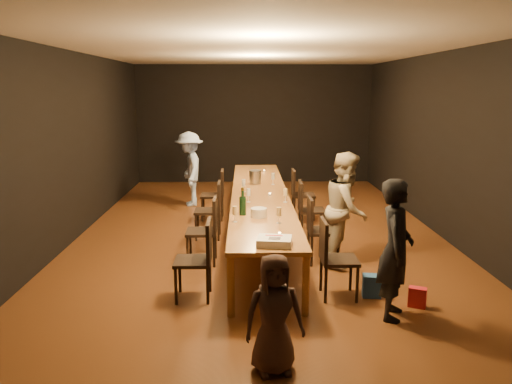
{
  "coord_description": "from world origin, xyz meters",
  "views": [
    {
      "loc": [
        -0.25,
        -7.89,
        2.41
      ],
      "look_at": [
        -0.09,
        -1.13,
        1.0
      ],
      "focal_mm": 35.0,
      "sensor_mm": 36.0,
      "label": 1
    }
  ],
  "objects_px": {
    "chair_left_3": "(212,195)",
    "woman_birthday": "(395,249)",
    "man_blue": "(190,169)",
    "champagne_bottle": "(243,201)",
    "woman_tan": "(347,209)",
    "birthday_cake": "(274,241)",
    "chair_right_0": "(339,259)",
    "chair_left_1": "(201,231)",
    "chair_left_0": "(193,260)",
    "chair_right_3": "(303,194)",
    "chair_left_2": "(208,210)",
    "table": "(260,196)",
    "chair_right_1": "(323,230)",
    "plate_stack": "(259,213)",
    "chair_right_2": "(312,210)",
    "ice_bucket": "(255,177)",
    "child": "(274,314)"
  },
  "relations": [
    {
      "from": "chair_left_3",
      "to": "woman_birthday",
      "type": "relative_size",
      "value": 0.62
    },
    {
      "from": "man_blue",
      "to": "champagne_bottle",
      "type": "height_order",
      "value": "man_blue"
    },
    {
      "from": "woman_tan",
      "to": "birthday_cake",
      "type": "bearing_deg",
      "value": 163.89
    },
    {
      "from": "chair_right_0",
      "to": "chair_left_3",
      "type": "relative_size",
      "value": 1.0
    },
    {
      "from": "chair_right_0",
      "to": "chair_left_1",
      "type": "distance_m",
      "value": 2.08
    },
    {
      "from": "chair_left_1",
      "to": "woman_tan",
      "type": "bearing_deg",
      "value": -92.1
    },
    {
      "from": "chair_left_0",
      "to": "chair_right_3",
      "type": "bearing_deg",
      "value": -25.28
    },
    {
      "from": "chair_left_0",
      "to": "chair_left_2",
      "type": "relative_size",
      "value": 1.0
    },
    {
      "from": "chair_left_3",
      "to": "champagne_bottle",
      "type": "xyz_separation_m",
      "value": [
        0.58,
        -2.63,
        0.47
      ]
    },
    {
      "from": "chair_right_0",
      "to": "table",
      "type": "bearing_deg",
      "value": -160.5
    },
    {
      "from": "chair_left_2",
      "to": "birthday_cake",
      "type": "height_order",
      "value": "chair_left_2"
    },
    {
      "from": "chair_right_1",
      "to": "champagne_bottle",
      "type": "distance_m",
      "value": 1.24
    },
    {
      "from": "chair_left_0",
      "to": "plate_stack",
      "type": "relative_size",
      "value": 4.36
    },
    {
      "from": "chair_left_1",
      "to": "plate_stack",
      "type": "relative_size",
      "value": 4.36
    },
    {
      "from": "chair_right_3",
      "to": "chair_left_0",
      "type": "height_order",
      "value": "same"
    },
    {
      "from": "chair_right_1",
      "to": "chair_left_2",
      "type": "relative_size",
      "value": 1.0
    },
    {
      "from": "chair_right_2",
      "to": "champagne_bottle",
      "type": "distance_m",
      "value": 1.88
    },
    {
      "from": "man_blue",
      "to": "woman_tan",
      "type": "bearing_deg",
      "value": 23.29
    },
    {
      "from": "woman_birthday",
      "to": "ice_bucket",
      "type": "xyz_separation_m",
      "value": [
        -1.39,
        3.76,
        0.11
      ]
    },
    {
      "from": "chair_left_1",
      "to": "chair_right_2",
      "type": "bearing_deg",
      "value": -54.78
    },
    {
      "from": "chair_left_3",
      "to": "champagne_bottle",
      "type": "height_order",
      "value": "champagne_bottle"
    },
    {
      "from": "chair_right_3",
      "to": "woman_birthday",
      "type": "xyz_separation_m",
      "value": [
        0.48,
        -4.13,
        0.29
      ]
    },
    {
      "from": "chair_right_2",
      "to": "plate_stack",
      "type": "relative_size",
      "value": 4.36
    },
    {
      "from": "chair_right_1",
      "to": "birthday_cake",
      "type": "distance_m",
      "value": 1.76
    },
    {
      "from": "chair_right_0",
      "to": "child",
      "type": "height_order",
      "value": "child"
    },
    {
      "from": "chair_left_0",
      "to": "birthday_cake",
      "type": "height_order",
      "value": "chair_left_0"
    },
    {
      "from": "chair_left_3",
      "to": "ice_bucket",
      "type": "bearing_deg",
      "value": -114.94
    },
    {
      "from": "chair_right_0",
      "to": "chair_right_2",
      "type": "relative_size",
      "value": 1.0
    },
    {
      "from": "woman_birthday",
      "to": "plate_stack",
      "type": "xyz_separation_m",
      "value": [
        -1.39,
        1.38,
        0.06
      ]
    },
    {
      "from": "ice_bucket",
      "to": "child",
      "type": "bearing_deg",
      "value": -89.3
    },
    {
      "from": "woman_birthday",
      "to": "woman_tan",
      "type": "bearing_deg",
      "value": 23.58
    },
    {
      "from": "chair_left_3",
      "to": "birthday_cake",
      "type": "bearing_deg",
      "value": -166.84
    },
    {
      "from": "ice_bucket",
      "to": "chair_left_0",
      "type": "bearing_deg",
      "value": -103.73
    },
    {
      "from": "chair_right_3",
      "to": "chair_left_0",
      "type": "relative_size",
      "value": 1.0
    },
    {
      "from": "chair_right_2",
      "to": "chair_left_3",
      "type": "bearing_deg",
      "value": -125.22
    },
    {
      "from": "chair_right_2",
      "to": "chair_left_2",
      "type": "height_order",
      "value": "same"
    },
    {
      "from": "woman_tan",
      "to": "ice_bucket",
      "type": "relative_size",
      "value": 6.76
    },
    {
      "from": "chair_right_2",
      "to": "chair_left_3",
      "type": "xyz_separation_m",
      "value": [
        -1.7,
        1.2,
        0.0
      ]
    },
    {
      "from": "woman_tan",
      "to": "man_blue",
      "type": "relative_size",
      "value": 1.02
    },
    {
      "from": "chair_right_3",
      "to": "ice_bucket",
      "type": "distance_m",
      "value": 1.06
    },
    {
      "from": "chair_right_1",
      "to": "chair_left_0",
      "type": "distance_m",
      "value": 2.08
    },
    {
      "from": "birthday_cake",
      "to": "ice_bucket",
      "type": "height_order",
      "value": "ice_bucket"
    },
    {
      "from": "chair_right_1",
      "to": "chair_left_3",
      "type": "height_order",
      "value": "same"
    },
    {
      "from": "chair_left_1",
      "to": "champagne_bottle",
      "type": "xyz_separation_m",
      "value": [
        0.58,
        -0.23,
        0.47
      ]
    },
    {
      "from": "chair_right_1",
      "to": "birthday_cake",
      "type": "bearing_deg",
      "value": -26.81
    },
    {
      "from": "woman_tan",
      "to": "plate_stack",
      "type": "bearing_deg",
      "value": 123.08
    },
    {
      "from": "birthday_cake",
      "to": "champagne_bottle",
      "type": "distance_m",
      "value": 1.36
    },
    {
      "from": "chair_left_0",
      "to": "man_blue",
      "type": "xyz_separation_m",
      "value": [
        -0.54,
        4.75,
        0.3
      ]
    },
    {
      "from": "chair_right_3",
      "to": "ice_bucket",
      "type": "xyz_separation_m",
      "value": [
        -0.91,
        -0.37,
        0.4
      ]
    },
    {
      "from": "chair_right_0",
      "to": "child",
      "type": "relative_size",
      "value": 0.88
    }
  ]
}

